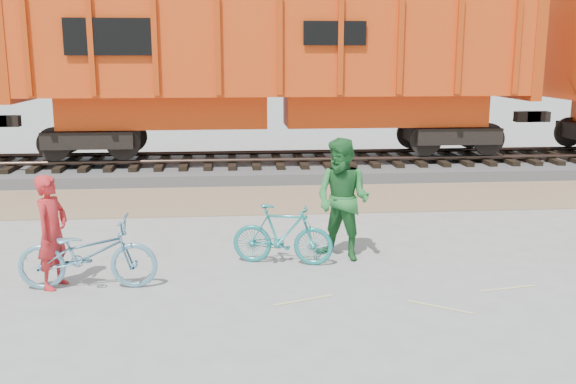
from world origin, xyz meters
name	(u,v)px	position (x,y,z in m)	size (l,w,h in m)	color
ground	(363,279)	(0.00, 0.00, 0.00)	(120.00, 120.00, 0.00)	#9E9E99
gravel_strip	(316,198)	(0.00, 5.50, 0.01)	(120.00, 3.00, 0.02)	#A18464
ballast_bed	(300,167)	(0.00, 9.00, 0.15)	(120.00, 4.00, 0.30)	slate
track	(300,156)	(0.00, 9.00, 0.47)	(120.00, 2.60, 0.24)	black
hopper_car_center	(275,66)	(-0.70, 9.00, 3.01)	(14.00, 3.13, 4.65)	black
bicycle_blue	(88,254)	(-4.03, -0.05, 0.52)	(0.69, 1.98, 1.04)	#639CB5
bicycle_teal	(283,235)	(-1.15, 0.81, 0.49)	(0.46, 1.63, 0.98)	teal
person_solo	(52,232)	(-4.53, 0.05, 0.83)	(0.60, 0.40, 1.65)	red
person_man	(343,200)	(-0.15, 1.01, 1.00)	(0.97, 0.76, 2.00)	#266F31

